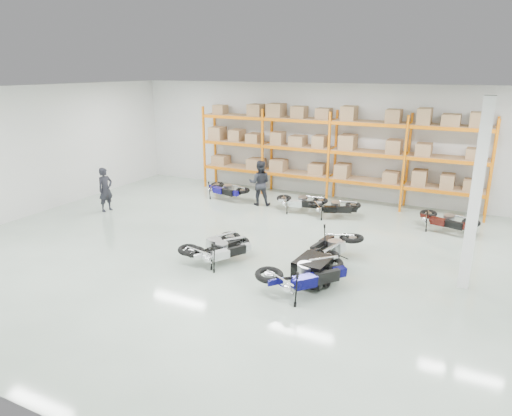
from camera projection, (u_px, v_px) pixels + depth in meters
The scene contains 14 objects.
room at pixel (260, 178), 12.14m from camera, with size 18.00×18.00×18.00m.
pallet_rack at pixel (332, 143), 17.67m from camera, with size 11.28×0.98×3.62m.
structural_column at pixel (475, 197), 10.37m from camera, with size 0.25×0.25×4.50m, color white.
moto_blue_centre at pixel (306, 269), 10.57m from camera, with size 0.88×1.98×1.21m, color #070746, non-canonical shape.
moto_silver_left at pixel (221, 246), 12.20m from camera, with size 0.73×1.65×1.01m, color silver, non-canonical shape.
moto_black_far_left at pixel (215, 242), 12.39m from camera, with size 0.77×1.73×1.06m, color black, non-canonical shape.
moto_touring_right at pixel (333, 242), 12.33m from camera, with size 0.82×1.85×1.13m, color black, non-canonical shape.
trailer at pixel (313, 270), 11.01m from camera, with size 0.84×1.61×0.67m.
moto_back_a at pixel (226, 186), 18.23m from camera, with size 0.75×1.70×1.04m, color navy, non-canonical shape.
moto_back_b at pixel (301, 199), 16.61m from camera, with size 0.72×1.63×0.99m, color silver, non-canonical shape.
moto_back_c at pixel (334, 204), 16.00m from camera, with size 0.71×1.61×0.98m, color black, non-canonical shape.
moto_back_d at pixel (447, 217), 14.56m from camera, with size 0.73×1.64×1.00m, color #3C0F0C, non-canonical shape.
person_left at pixel (105, 189), 16.64m from camera, with size 0.59×0.39×1.62m, color black.
person_back at pixel (260, 183), 17.36m from camera, with size 0.84×0.65×1.73m, color #202229.
Camera 1 is at (5.13, -10.67, 5.06)m, focal length 32.00 mm.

